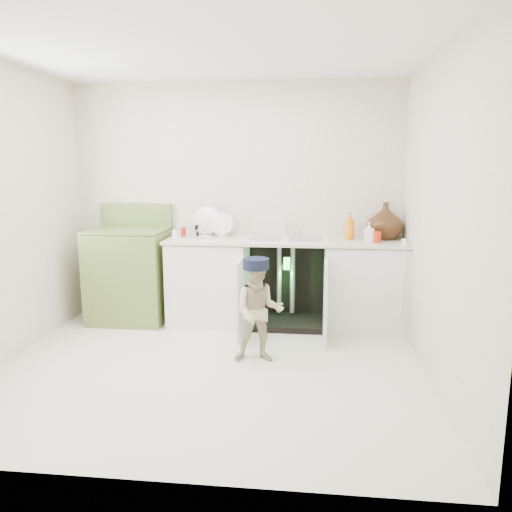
% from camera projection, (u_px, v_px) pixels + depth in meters
% --- Properties ---
extents(ground, '(3.50, 3.50, 0.00)m').
position_uv_depth(ground, '(211.00, 368.00, 4.12)').
color(ground, silver).
rests_on(ground, ground).
extents(room_shell, '(6.00, 5.50, 1.26)m').
position_uv_depth(room_shell, '(208.00, 217.00, 3.89)').
color(room_shell, silver).
rests_on(room_shell, ground).
extents(counter_run, '(2.44, 1.02, 1.27)m').
position_uv_depth(counter_run, '(290.00, 279.00, 5.15)').
color(counter_run, white).
rests_on(counter_run, ground).
extents(avocado_stove, '(0.79, 0.65, 1.23)m').
position_uv_depth(avocado_stove, '(130.00, 274.00, 5.30)').
color(avocado_stove, '#5C7433').
rests_on(avocado_stove, ground).
extents(repair_worker, '(0.47, 0.86, 0.89)m').
position_uv_depth(repair_worker, '(259.00, 310.00, 4.19)').
color(repair_worker, beige).
rests_on(repair_worker, ground).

